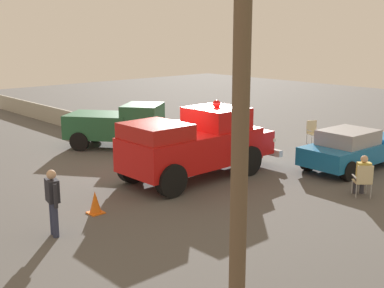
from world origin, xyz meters
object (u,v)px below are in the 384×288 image
(lawn_chair_by_car, at_px, (164,138))
(lawn_chair_spare, at_px, (313,130))
(parked_pickup, at_px, (123,125))
(spectator_standing, at_px, (53,198))
(vintage_fire_truck, at_px, (197,143))
(classic_hot_rod, at_px, (353,148))
(traffic_cone, at_px, (95,203))
(utility_pole, at_px, (240,123))
(lawn_chair_near_truck, at_px, (363,179))
(spectator_seated, at_px, (362,174))

(lawn_chair_by_car, distance_m, lawn_chair_spare, 6.74)
(parked_pickup, distance_m, spectator_standing, 9.48)
(lawn_chair_by_car, height_order, spectator_standing, spectator_standing)
(vintage_fire_truck, relative_size, spectator_standing, 3.56)
(lawn_chair_spare, height_order, spectator_standing, spectator_standing)
(classic_hot_rod, xyz_separation_m, lawn_chair_spare, (-3.36, 2.39, -0.16))
(traffic_cone, bearing_deg, classic_hot_rod, 76.70)
(lawn_chair_by_car, bearing_deg, traffic_cone, -53.84)
(lawn_chair_spare, bearing_deg, utility_pole, -59.76)
(parked_pickup, bearing_deg, classic_hot_rod, 27.56)
(lawn_chair_near_truck, distance_m, lawn_chair_spare, 7.42)
(spectator_seated, bearing_deg, utility_pole, -73.15)
(spectator_seated, bearing_deg, classic_hot_rod, 125.43)
(parked_pickup, bearing_deg, vintage_fire_truck, -7.21)
(parked_pickup, distance_m, lawn_chair_by_car, 1.97)
(lawn_chair_spare, relative_size, spectator_standing, 0.61)
(parked_pickup, bearing_deg, utility_pole, -27.35)
(spectator_seated, height_order, traffic_cone, spectator_seated)
(parked_pickup, bearing_deg, lawn_chair_by_car, 24.34)
(parked_pickup, bearing_deg, traffic_cone, -40.06)
(utility_pole, bearing_deg, lawn_chair_near_truck, 106.41)
(lawn_chair_spare, distance_m, traffic_cone, 11.90)
(lawn_chair_near_truck, xyz_separation_m, utility_pole, (2.40, -8.16, 3.02))
(classic_hot_rod, height_order, lawn_chair_by_car, classic_hot_rod)
(classic_hot_rod, bearing_deg, traffic_cone, -103.30)
(classic_hot_rod, distance_m, lawn_chair_near_truck, 3.41)
(utility_pole, bearing_deg, classic_hot_rod, 111.94)
(lawn_chair_by_car, bearing_deg, lawn_chair_near_truck, 5.26)
(parked_pickup, bearing_deg, lawn_chair_spare, 53.63)
(parked_pickup, height_order, traffic_cone, parked_pickup)
(spectator_standing, distance_m, utility_pole, 6.53)
(utility_pole, bearing_deg, lawn_chair_spare, 120.24)
(classic_hot_rod, distance_m, lawn_chair_by_car, 7.45)
(parked_pickup, height_order, utility_pole, utility_pole)
(lawn_chair_spare, bearing_deg, spectator_seated, -43.88)
(parked_pickup, relative_size, spectator_seated, 3.80)
(lawn_chair_near_truck, bearing_deg, spectator_standing, -113.37)
(utility_pole, bearing_deg, lawn_chair_by_car, 146.05)
(lawn_chair_by_car, xyz_separation_m, spectator_seated, (8.45, 0.88, 0.11))
(lawn_chair_by_car, height_order, spectator_seated, spectator_seated)
(vintage_fire_truck, distance_m, traffic_cone, 4.57)
(parked_pickup, height_order, spectator_standing, parked_pickup)
(lawn_chair_near_truck, bearing_deg, utility_pole, -73.59)
(lawn_chair_by_car, xyz_separation_m, spectator_standing, (4.98, -7.46, 0.37))
(classic_hot_rod, bearing_deg, lawn_chair_spare, 144.59)
(vintage_fire_truck, relative_size, lawn_chair_spare, 5.84)
(classic_hot_rod, distance_m, spectator_standing, 11.12)
(parked_pickup, xyz_separation_m, lawn_chair_by_car, (1.76, 0.80, -0.40))
(vintage_fire_truck, height_order, utility_pole, utility_pole)
(spectator_standing, bearing_deg, lawn_chair_spare, 97.60)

